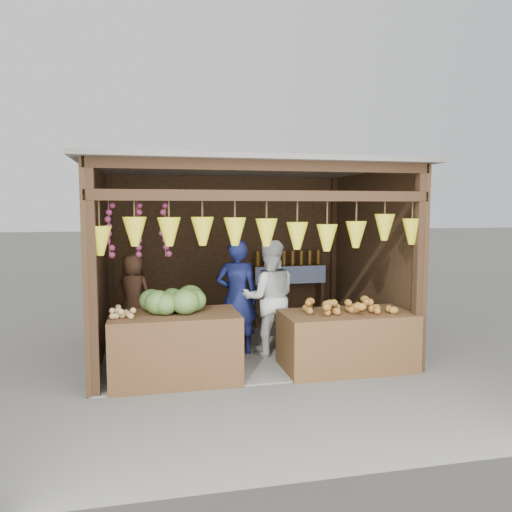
# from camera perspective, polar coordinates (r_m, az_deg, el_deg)

# --- Properties ---
(ground) EXTENTS (80.00, 80.00, 0.00)m
(ground) POSITION_cam_1_polar(r_m,az_deg,el_deg) (7.42, -1.43, -10.64)
(ground) COLOR #514F49
(ground) RESTS_ON ground
(stall_structure) EXTENTS (4.30, 3.30, 2.66)m
(stall_structure) POSITION_cam_1_polar(r_m,az_deg,el_deg) (7.09, -1.66, 2.30)
(stall_structure) COLOR slate
(stall_structure) RESTS_ON ground
(back_shelf) EXTENTS (1.25, 0.32, 1.32)m
(back_shelf) POSITION_cam_1_polar(r_m,az_deg,el_deg) (8.70, 3.73, -2.36)
(back_shelf) COLOR #382314
(back_shelf) RESTS_ON ground
(counter_left) EXTENTS (1.51, 0.85, 0.81)m
(counter_left) POSITION_cam_1_polar(r_m,az_deg,el_deg) (6.12, -9.23, -10.23)
(counter_left) COLOR #453017
(counter_left) RESTS_ON ground
(counter_right) EXTENTS (1.65, 0.85, 0.73)m
(counter_right) POSITION_cam_1_polar(r_m,az_deg,el_deg) (6.59, 10.29, -9.48)
(counter_right) COLOR #4A3218
(counter_right) RESTS_ON ground
(stool) EXTENTS (0.32, 0.32, 0.30)m
(stool) POSITION_cam_1_polar(r_m,az_deg,el_deg) (7.41, -13.74, -9.60)
(stool) COLOR black
(stool) RESTS_ON ground
(man_standing) EXTENTS (0.67, 0.51, 1.63)m
(man_standing) POSITION_cam_1_polar(r_m,az_deg,el_deg) (7.03, -2.19, -4.70)
(man_standing) COLOR #151B50
(man_standing) RESTS_ON ground
(woman_standing) EXTENTS (0.86, 0.70, 1.62)m
(woman_standing) POSITION_cam_1_polar(r_m,az_deg,el_deg) (6.97, 1.53, -4.82)
(woman_standing) COLOR silver
(woman_standing) RESTS_ON ground
(vendor_seated) EXTENTS (0.65, 0.58, 1.12)m
(vendor_seated) POSITION_cam_1_polar(r_m,az_deg,el_deg) (7.26, -13.87, -4.17)
(vendor_seated) COLOR #513120
(vendor_seated) RESTS_ON stool
(melon_pile) EXTENTS (1.00, 0.50, 0.32)m
(melon_pile) POSITION_cam_1_polar(r_m,az_deg,el_deg) (6.06, -9.46, -4.90)
(melon_pile) COLOR #215416
(melon_pile) RESTS_ON counter_left
(tanfruit_pile) EXTENTS (0.34, 0.40, 0.13)m
(tanfruit_pile) POSITION_cam_1_polar(r_m,az_deg,el_deg) (5.95, -15.01, -6.13)
(tanfruit_pile) COLOR tan
(tanfruit_pile) RESTS_ON counter_left
(mango_pile) EXTENTS (1.40, 0.64, 0.22)m
(mango_pile) POSITION_cam_1_polar(r_m,az_deg,el_deg) (6.48, 10.69, -5.42)
(mango_pile) COLOR #CC431B
(mango_pile) RESTS_ON counter_right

